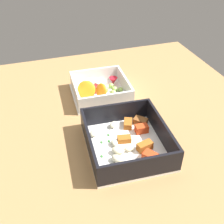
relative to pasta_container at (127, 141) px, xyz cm
name	(u,v)px	position (x,y,z in cm)	size (l,w,h in cm)	color
table_surface	(112,124)	(-9.91, -0.23, -2.70)	(80.00, 80.00, 2.00)	#9E7547
pasta_container	(127,141)	(0.00, 0.00, 0.00)	(19.69, 17.95, 5.62)	white
fruit_bowl	(100,90)	(-22.03, -0.05, 0.04)	(15.58, 15.29, 5.64)	white
paper_cup_liner	(111,72)	(-32.73, 6.72, -0.96)	(3.22, 3.22, 1.47)	white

